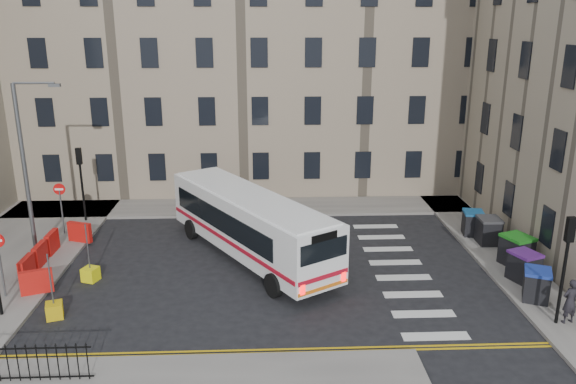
{
  "coord_description": "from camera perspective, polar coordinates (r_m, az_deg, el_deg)",
  "views": [
    {
      "loc": [
        -2.0,
        -23.35,
        10.73
      ],
      "look_at": [
        -0.92,
        2.02,
        3.0
      ],
      "focal_mm": 35.0,
      "sensor_mm": 36.0,
      "label": 1
    }
  ],
  "objects": [
    {
      "name": "roadworks_barriers",
      "position": [
        27.69,
        -23.18,
        -5.86
      ],
      "size": [
        1.66,
        6.26,
        1.0
      ],
      "color": "red",
      "rests_on": "pavement_west"
    },
    {
      "name": "pavement_west",
      "position": [
        29.16,
        -26.71,
        -6.42
      ],
      "size": [
        6.0,
        22.0,
        0.15
      ],
      "primitive_type": "cube",
      "color": "slate",
      "rests_on": "ground"
    },
    {
      "name": "traffic_light_east",
      "position": [
        22.2,
        26.44,
        -5.67
      ],
      "size": [
        0.28,
        0.22,
        4.1
      ],
      "color": "black",
      "rests_on": "pavement_east"
    },
    {
      "name": "bollard_chevron",
      "position": [
        23.33,
        -22.63,
        -11.04
      ],
      "size": [
        0.76,
        0.76,
        0.6
      ],
      "primitive_type": "cube",
      "rotation": [
        0.0,
        0.0,
        0.32
      ],
      "color": "gold",
      "rests_on": "ground"
    },
    {
      "name": "wheelie_bin_b",
      "position": [
        25.99,
        22.84,
        -6.96
      ],
      "size": [
        1.35,
        1.44,
        1.27
      ],
      "rotation": [
        0.0,
        0.0,
        0.37
      ],
      "color": "black",
      "rests_on": "pavement_east"
    },
    {
      "name": "ground",
      "position": [
        25.77,
        2.26,
        -7.69
      ],
      "size": [
        120.0,
        120.0,
        0.0
      ],
      "primitive_type": "plane",
      "color": "black",
      "rests_on": "ground"
    },
    {
      "name": "streetlamp",
      "position": [
        28.36,
        -25.2,
        2.27
      ],
      "size": [
        0.5,
        0.22,
        8.14
      ],
      "color": "#595B5E",
      "rests_on": "pavement_west"
    },
    {
      "name": "bus",
      "position": [
        26.24,
        -3.93,
        -3.09
      ],
      "size": [
        8.1,
        10.85,
        3.06
      ],
      "rotation": [
        0.0,
        0.0,
        0.56
      ],
      "color": "white",
      "rests_on": "ground"
    },
    {
      "name": "traffic_light_nw",
      "position": [
        32.44,
        -20.32,
        1.84
      ],
      "size": [
        0.28,
        0.22,
        4.1
      ],
      "color": "black",
      "rests_on": "pavement_west"
    },
    {
      "name": "pavement_east",
      "position": [
        31.34,
        18.32,
        -3.84
      ],
      "size": [
        2.4,
        26.0,
        0.15
      ],
      "primitive_type": "cube",
      "color": "slate",
      "rests_on": "ground"
    },
    {
      "name": "wheelie_bin_c",
      "position": [
        27.43,
        22.19,
        -5.5
      ],
      "size": [
        1.49,
        1.58,
        1.39
      ],
      "rotation": [
        0.0,
        0.0,
        0.38
      ],
      "color": "black",
      "rests_on": "pavement_east"
    },
    {
      "name": "pavement_north",
      "position": [
        33.91,
        -9.09,
        -1.6
      ],
      "size": [
        36.0,
        3.2,
        0.15
      ],
      "primitive_type": "cube",
      "color": "slate",
      "rests_on": "ground"
    },
    {
      "name": "wheelie_bin_e",
      "position": [
        30.53,
        18.26,
        -2.99
      ],
      "size": [
        1.16,
        1.28,
        1.25
      ],
      "rotation": [
        0.0,
        0.0,
        -0.17
      ],
      "color": "black",
      "rests_on": "pavement_east"
    },
    {
      "name": "no_entry_north",
      "position": [
        30.99,
        -22.13,
        -0.57
      ],
      "size": [
        0.6,
        0.08,
        3.0
      ],
      "color": "#595B5E",
      "rests_on": "pavement_west"
    },
    {
      "name": "wheelie_bin_a",
      "position": [
        24.5,
        23.92,
        -8.59
      ],
      "size": [
        1.36,
        1.44,
        1.25
      ],
      "rotation": [
        0.0,
        0.0,
        -0.41
      ],
      "color": "black",
      "rests_on": "pavement_east"
    },
    {
      "name": "wheelie_bin_d",
      "position": [
        29.57,
        19.7,
        -3.7
      ],
      "size": [
        1.07,
        1.22,
        1.32
      ],
      "rotation": [
        0.0,
        0.0,
        -0.03
      ],
      "color": "black",
      "rests_on": "pavement_east"
    },
    {
      "name": "pedestrian",
      "position": [
        23.12,
        26.73,
        -9.88
      ],
      "size": [
        0.71,
        0.55,
        1.72
      ],
      "primitive_type": "imported",
      "rotation": [
        0.0,
        0.0,
        3.38
      ],
      "color": "black",
      "rests_on": "pavement_east"
    },
    {
      "name": "bollard_yellow",
      "position": [
        25.87,
        -19.42,
        -7.88
      ],
      "size": [
        0.77,
        0.77,
        0.6
      ],
      "primitive_type": "cube",
      "rotation": [
        0.0,
        0.0,
        -0.36
      ],
      "color": "yellow",
      "rests_on": "ground"
    },
    {
      "name": "terrace_north",
      "position": [
        39.22,
        -10.04,
        13.6
      ],
      "size": [
        38.3,
        10.8,
        17.2
      ],
      "color": "gray",
      "rests_on": "ground"
    }
  ]
}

